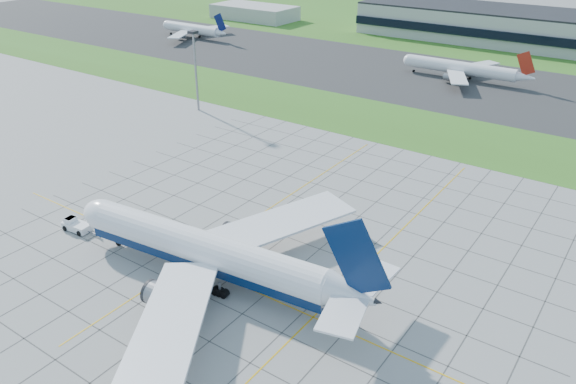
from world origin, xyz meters
name	(u,v)px	position (x,y,z in m)	size (l,w,h in m)	color
ground	(236,274)	(0.00, 0.00, 0.00)	(1400.00, 1400.00, 0.00)	gray
grass_median	(429,131)	(0.00, 90.00, 0.02)	(700.00, 35.00, 0.04)	#38691E
asphalt_taxiway	(486,88)	(0.00, 145.00, 0.03)	(700.00, 75.00, 0.04)	#383838
grass_far	(554,38)	(0.00, 255.00, 0.02)	(700.00, 145.00, 0.04)	#38691E
apron_markings	(274,248)	(0.43, 11.09, 0.02)	(120.00, 130.00, 0.03)	#474744
service_block	(254,12)	(-160.00, 210.00, 4.00)	(50.00, 25.00, 8.00)	#B7B7B2
light_mast	(195,61)	(-70.00, 65.00, 16.18)	(2.50, 2.50, 25.60)	gray
airliner	(207,252)	(-3.41, -3.44, 5.46)	(63.44, 64.00, 19.98)	white
pushback_tug	(76,225)	(-37.27, -6.68, 1.12)	(9.13, 3.69, 2.51)	white
crew_near	(97,232)	(-31.74, -5.76, 0.97)	(0.71, 0.47, 1.95)	black
distant_jet_0	(193,29)	(-152.21, 148.85, 4.49)	(40.62, 42.66, 14.08)	white
distant_jet_1	(462,68)	(-12.02, 150.73, 4.49)	(48.49, 42.66, 14.08)	white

